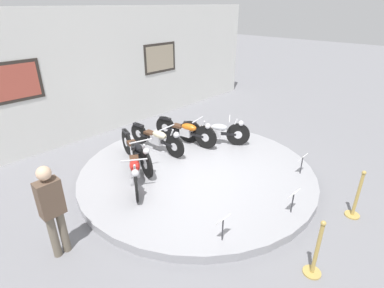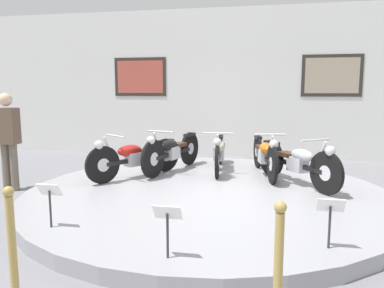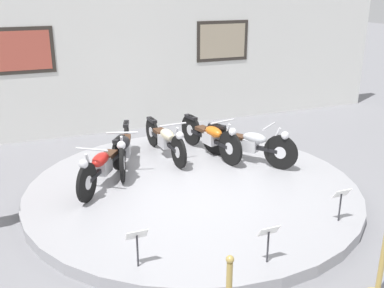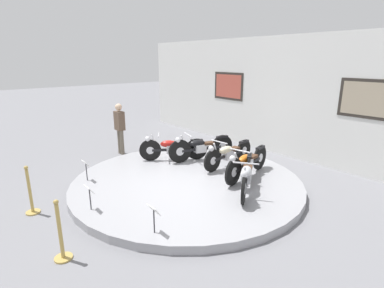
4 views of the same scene
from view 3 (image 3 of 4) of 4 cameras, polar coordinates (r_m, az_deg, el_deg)
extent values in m
plane|color=slate|center=(7.76, 0.09, -6.37)|extent=(60.00, 60.00, 0.00)
cylinder|color=#99999E|center=(7.72, 0.09, -5.78)|extent=(5.59, 5.59, 0.18)
cube|color=silver|center=(10.95, -8.01, 11.37)|extent=(14.00, 0.20, 3.74)
cube|color=#2D2823|center=(10.50, -20.93, 11.00)|extent=(1.40, 0.02, 1.00)
cube|color=#B24C3D|center=(10.49, -20.93, 10.99)|extent=(1.24, 0.02, 0.84)
cube|color=#2D2823|center=(11.63, 3.91, 12.92)|extent=(1.40, 0.02, 1.00)
cube|color=tan|center=(11.63, 3.92, 12.91)|extent=(1.24, 0.02, 0.84)
cylinder|color=black|center=(7.19, -13.21, -4.79)|extent=(0.41, 0.55, 0.63)
cylinder|color=silver|center=(7.19, -13.21, -4.79)|extent=(0.18, 0.22, 0.22)
cylinder|color=black|center=(8.33, -9.21, -1.11)|extent=(0.41, 0.55, 0.63)
cylinder|color=silver|center=(8.33, -9.21, -1.11)|extent=(0.18, 0.22, 0.22)
cube|color=black|center=(7.75, -11.06, -2.82)|extent=(0.77, 1.06, 0.07)
cube|color=silver|center=(7.71, -11.18, -2.79)|extent=(0.35, 0.38, 0.24)
ellipsoid|color=red|center=(7.57, -11.57, -1.95)|extent=(0.46, 0.52, 0.20)
cube|color=#472D1E|center=(7.89, -10.49, -1.29)|extent=(0.35, 0.38, 0.07)
cube|color=black|center=(8.24, -9.31, 0.63)|extent=(0.29, 0.35, 0.06)
cylinder|color=silver|center=(7.24, -12.82, -2.89)|extent=(0.18, 0.23, 0.54)
cylinder|color=silver|center=(7.23, -12.61, -0.67)|extent=(0.46, 0.34, 0.03)
sphere|color=silver|center=(7.01, -13.63, -2.45)|extent=(0.15, 0.15, 0.15)
cylinder|color=black|center=(7.79, -8.82, -2.37)|extent=(0.25, 0.66, 0.68)
cylinder|color=silver|center=(7.79, -8.82, -2.37)|extent=(0.13, 0.25, 0.24)
cylinder|color=black|center=(9.06, -8.29, 0.81)|extent=(0.25, 0.66, 0.68)
cylinder|color=silver|center=(9.06, -8.29, 0.81)|extent=(0.13, 0.25, 0.24)
cube|color=black|center=(8.42, -8.53, -0.66)|extent=(0.43, 1.21, 0.07)
cube|color=silver|center=(8.38, -8.55, -0.63)|extent=(0.29, 0.36, 0.24)
ellipsoid|color=black|center=(8.23, -8.65, 0.18)|extent=(0.35, 0.52, 0.20)
cube|color=#472D1E|center=(8.58, -8.49, 0.72)|extent=(0.29, 0.36, 0.07)
cube|color=black|center=(8.97, -8.37, 2.55)|extent=(0.20, 0.37, 0.06)
cylinder|color=silver|center=(7.86, -8.82, -0.61)|extent=(0.12, 0.25, 0.54)
cylinder|color=silver|center=(7.88, -8.87, 1.43)|extent=(0.53, 0.19, 0.03)
sphere|color=silver|center=(7.61, -8.98, -0.16)|extent=(0.15, 0.15, 0.15)
cylinder|color=black|center=(8.29, -1.71, -1.03)|extent=(0.10, 0.61, 0.61)
cylinder|color=silver|center=(8.29, -1.71, -1.03)|extent=(0.08, 0.22, 0.21)
cylinder|color=black|center=(9.47, -5.08, 1.55)|extent=(0.10, 0.61, 0.61)
cylinder|color=silver|center=(9.47, -5.08, 1.55)|extent=(0.08, 0.22, 0.21)
cube|color=black|center=(8.87, -3.51, 0.35)|extent=(0.16, 1.24, 0.07)
cube|color=silver|center=(8.83, -3.41, 0.39)|extent=(0.22, 0.33, 0.24)
ellipsoid|color=beige|center=(8.69, -3.18, 1.20)|extent=(0.25, 0.49, 0.20)
cube|color=#472D1E|center=(9.02, -4.06, 1.60)|extent=(0.22, 0.33, 0.07)
cube|color=black|center=(9.39, -5.13, 3.05)|extent=(0.13, 0.37, 0.06)
cylinder|color=silver|center=(8.35, -2.14, 0.58)|extent=(0.06, 0.25, 0.54)
cylinder|color=silver|center=(8.36, -2.47, 2.48)|extent=(0.54, 0.07, 0.03)
sphere|color=silver|center=(8.12, -1.56, 1.08)|extent=(0.15, 0.15, 0.15)
cylinder|color=black|center=(8.43, 4.87, -0.55)|extent=(0.18, 0.66, 0.66)
cylinder|color=silver|center=(8.43, 4.87, -0.55)|extent=(0.11, 0.24, 0.23)
cylinder|color=black|center=(9.47, -0.13, 1.80)|extent=(0.18, 0.66, 0.66)
cylinder|color=silver|center=(9.47, -0.13, 1.80)|extent=(0.11, 0.24, 0.23)
cube|color=black|center=(8.94, 2.22, 0.70)|extent=(0.31, 1.23, 0.07)
cube|color=silver|center=(8.90, 2.37, 0.75)|extent=(0.26, 0.35, 0.24)
ellipsoid|color=#D16619|center=(8.78, 2.77, 1.56)|extent=(0.31, 0.51, 0.20)
cube|color=#472D1E|center=(9.07, 1.43, 1.91)|extent=(0.26, 0.35, 0.07)
cube|color=black|center=(9.39, -0.14, 3.43)|extent=(0.17, 0.37, 0.06)
cylinder|color=silver|center=(8.47, 4.29, 1.01)|extent=(0.09, 0.25, 0.54)
cylinder|color=silver|center=(8.48, 3.90, 2.87)|extent=(0.54, 0.14, 0.03)
sphere|color=silver|center=(8.28, 5.19, 1.55)|extent=(0.15, 0.15, 0.15)
cylinder|color=black|center=(8.37, 11.19, -1.05)|extent=(0.42, 0.56, 0.65)
cylinder|color=silver|center=(8.37, 11.19, -1.05)|extent=(0.18, 0.22, 0.23)
cylinder|color=black|center=(8.92, 3.16, 0.60)|extent=(0.42, 0.56, 0.65)
cylinder|color=silver|center=(8.92, 3.16, 0.60)|extent=(0.18, 0.22, 0.23)
cube|color=black|center=(8.62, 7.05, -0.20)|extent=(0.77, 1.06, 0.07)
cube|color=silver|center=(8.60, 7.29, -0.12)|extent=(0.35, 0.38, 0.24)
ellipsoid|color=#B2B5BA|center=(8.51, 7.94, 0.77)|extent=(0.46, 0.52, 0.20)
cube|color=#472D1E|center=(8.67, 5.78, 0.94)|extent=(0.35, 0.38, 0.07)
cube|color=black|center=(8.83, 3.19, 2.29)|extent=(0.29, 0.35, 0.06)
cylinder|color=silver|center=(8.35, 10.34, 0.43)|extent=(0.18, 0.23, 0.54)
cylinder|color=silver|center=(8.31, 9.76, 2.26)|extent=(0.46, 0.34, 0.03)
sphere|color=silver|center=(8.24, 11.73, 1.09)|extent=(0.15, 0.15, 0.15)
cylinder|color=#333338|center=(5.56, -6.93, -13.34)|extent=(0.02, 0.02, 0.42)
cube|color=white|center=(5.44, -7.03, -11.35)|extent=(0.26, 0.11, 0.15)
cylinder|color=#333338|center=(5.67, 9.61, -12.79)|extent=(0.02, 0.02, 0.42)
cube|color=white|center=(5.55, 9.74, -10.83)|extent=(0.26, 0.11, 0.15)
cylinder|color=#333338|center=(6.82, 18.26, -7.68)|extent=(0.02, 0.02, 0.42)
cube|color=white|center=(6.72, 18.47, -5.97)|extent=(0.26, 0.11, 0.15)
sphere|color=tan|center=(4.32, 4.85, -14.39)|extent=(0.08, 0.08, 0.08)
cylinder|color=tan|center=(5.60, 23.00, -13.60)|extent=(0.06, 0.06, 0.95)
camera|label=1|loc=(3.09, -68.40, 16.12)|focal=28.00mm
camera|label=2|loc=(3.94, 48.68, -13.01)|focal=35.00mm
camera|label=4|loc=(8.26, 54.09, 9.25)|focal=28.00mm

